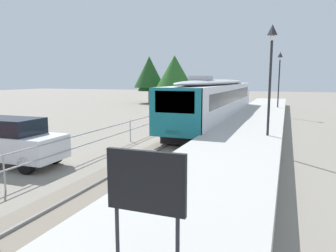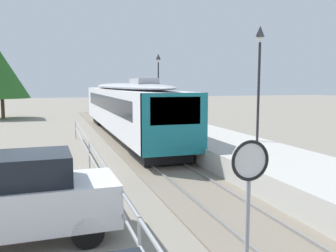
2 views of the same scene
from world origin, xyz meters
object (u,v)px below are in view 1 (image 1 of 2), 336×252
commuter_train (217,98)px  platform_notice_board (146,186)px  platform_lamp_far_end (280,69)px  platform_lamp_mid_platform (271,59)px  parked_suv_white (11,141)px

commuter_train → platform_notice_board: (3.51, -21.46, 0.04)m
commuter_train → platform_lamp_far_end: 9.09m
platform_notice_board → platform_lamp_far_end: bearing=88.0°
platform_lamp_mid_platform → platform_lamp_far_end: (0.00, 16.63, 0.00)m
commuter_train → platform_lamp_mid_platform: platform_lamp_mid_platform is taller
commuter_train → parked_suv_white: (-5.65, -15.35, -1.09)m
platform_lamp_far_end → parked_suv_white: size_ratio=1.15×
platform_lamp_mid_platform → platform_notice_board: (-1.00, -12.33, -2.44)m
platform_notice_board → parked_suv_white: (-9.16, 6.11, -1.13)m
commuter_train → platform_notice_board: commuter_train is taller
platform_lamp_mid_platform → platform_notice_board: platform_lamp_mid_platform is taller
platform_lamp_far_end → parked_suv_white: bearing=-114.0°
commuter_train → platform_lamp_mid_platform: bearing=-63.7°
platform_lamp_mid_platform → parked_suv_white: platform_lamp_mid_platform is taller
platform_notice_board → parked_suv_white: 11.07m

